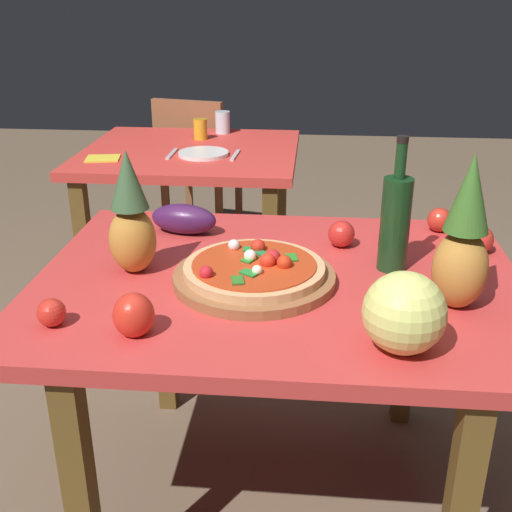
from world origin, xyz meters
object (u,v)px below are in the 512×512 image
(pizza_board, at_px, (254,278))
(dinner_plate, at_px, (203,153))
(tomato_by_bottle, at_px, (341,234))
(napkin_folded, at_px, (103,158))
(melon, at_px, (404,313))
(tomato_near_board, at_px, (51,313))
(pizza, at_px, (255,267))
(tomato_at_corner, at_px, (479,239))
(wine_bottle, at_px, (395,221))
(eggplant, at_px, (184,219))
(bell_pepper, at_px, (134,315))
(display_table, at_px, (278,306))
(pineapple_right, at_px, (131,219))
(fork_utensil, at_px, (172,154))
(dining_chair, at_px, (197,163))
(drinking_glass_water, at_px, (223,122))
(knife_utensil, at_px, (235,155))
(drinking_glass_juice, at_px, (201,129))
(background_table, at_px, (191,171))
(tomato_beside_pepper, at_px, (439,220))
(pineapple_left, at_px, (464,241))

(pizza_board, relative_size, dinner_plate, 1.84)
(tomato_by_bottle, relative_size, napkin_folded, 0.54)
(melon, relative_size, tomato_near_board, 2.69)
(pizza, xyz_separation_m, tomato_at_corner, (0.60, 0.25, -0.00))
(wine_bottle, height_order, eggplant, wine_bottle)
(pizza_board, relative_size, wine_bottle, 1.16)
(bell_pepper, distance_m, tomato_near_board, 0.19)
(display_table, distance_m, wine_bottle, 0.37)
(wine_bottle, height_order, pineapple_right, wine_bottle)
(melon, height_order, tomato_near_board, melon)
(pizza_board, distance_m, eggplant, 0.40)
(fork_utensil, bearing_deg, dining_chair, 93.57)
(drinking_glass_water, distance_m, fork_utensil, 0.49)
(melon, relative_size, napkin_folded, 1.21)
(melon, relative_size, tomato_by_bottle, 2.22)
(pizza, relative_size, melon, 2.08)
(bell_pepper, bearing_deg, dining_chair, 97.21)
(knife_utensil, bearing_deg, dinner_plate, -177.20)
(napkin_folded, bearing_deg, drinking_glass_juice, 49.53)
(dining_chair, relative_size, pineapple_right, 2.64)
(background_table, xyz_separation_m, wine_bottle, (0.77, -1.25, 0.23))
(pizza_board, relative_size, tomato_near_board, 6.44)
(dining_chair, xyz_separation_m, eggplant, (0.28, -1.72, 0.29))
(melon, relative_size, tomato_at_corner, 2.19)
(tomato_beside_pepper, bearing_deg, fork_utensil, 139.77)
(eggplant, distance_m, tomato_beside_pepper, 0.77)
(pizza_board, xyz_separation_m, melon, (0.33, -0.29, 0.07))
(pineapple_right, height_order, tomato_beside_pepper, pineapple_right)
(pizza, height_order, drinking_glass_juice, drinking_glass_juice)
(pizza_board, bearing_deg, tomato_near_board, -148.32)
(background_table, relative_size, pineapple_right, 2.99)
(pizza, bearing_deg, dinner_plate, 105.31)
(dining_chair, bearing_deg, tomato_by_bottle, 125.51)
(pineapple_left, relative_size, napkin_folded, 2.59)
(fork_utensil, bearing_deg, wine_bottle, -53.17)
(pizza, xyz_separation_m, pineapple_right, (-0.32, 0.04, 0.10))
(pineapple_left, xyz_separation_m, knife_utensil, (-0.68, 1.34, -0.16))
(melon, distance_m, fork_utensil, 1.75)
(pineapple_left, distance_m, tomato_by_bottle, 0.44)
(wine_bottle, bearing_deg, pineapple_right, -173.16)
(bell_pepper, relative_size, tomato_by_bottle, 1.28)
(tomato_beside_pepper, bearing_deg, pizza, -142.04)
(pineapple_left, relative_size, knife_utensil, 2.01)
(background_table, xyz_separation_m, melon, (0.75, -1.66, 0.19))
(bell_pepper, xyz_separation_m, tomato_by_bottle, (0.45, 0.53, -0.01))
(drinking_glass_juice, relative_size, dinner_plate, 0.44)
(napkin_folded, bearing_deg, pizza_board, -56.58)
(dinner_plate, xyz_separation_m, napkin_folded, (-0.42, -0.10, -0.01))
(background_table, bearing_deg, tomato_beside_pepper, -45.52)
(pizza, relative_size, tomato_beside_pepper, 4.85)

